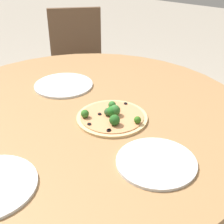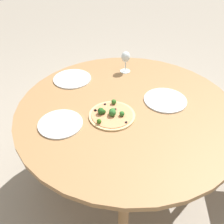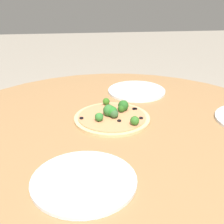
{
  "view_description": "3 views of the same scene",
  "coord_description": "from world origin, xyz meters",
  "px_view_note": "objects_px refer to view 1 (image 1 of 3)",
  "views": [
    {
      "loc": [
        0.73,
        -0.82,
        1.37
      ],
      "look_at": [
        0.13,
        0.01,
        0.78
      ],
      "focal_mm": 50.0,
      "sensor_mm": 36.0,
      "label": 1
    },
    {
      "loc": [
        0.87,
        0.85,
        1.67
      ],
      "look_at": [
        0.13,
        0.01,
        0.78
      ],
      "focal_mm": 40.0,
      "sensor_mm": 36.0,
      "label": 2
    },
    {
      "loc": [
        -0.87,
        0.11,
        1.24
      ],
      "look_at": [
        0.13,
        0.01,
        0.78
      ],
      "focal_mm": 50.0,
      "sensor_mm": 36.0,
      "label": 3
    }
  ],
  "objects_px": {
    "pizza": "(112,116)",
    "plate_near": "(64,85)",
    "chair": "(78,68)",
    "plate_far": "(156,162)"
  },
  "relations": [
    {
      "from": "chair",
      "to": "plate_near",
      "type": "xyz_separation_m",
      "value": [
        0.52,
        -0.67,
        0.26
      ]
    },
    {
      "from": "chair",
      "to": "pizza",
      "type": "relative_size",
      "value": 3.35
    },
    {
      "from": "pizza",
      "to": "plate_far",
      "type": "relative_size",
      "value": 1.09
    },
    {
      "from": "plate_near",
      "to": "pizza",
      "type": "bearing_deg",
      "value": -17.14
    },
    {
      "from": "chair",
      "to": "plate_far",
      "type": "height_order",
      "value": "chair"
    },
    {
      "from": "pizza",
      "to": "plate_near",
      "type": "height_order",
      "value": "pizza"
    },
    {
      "from": "chair",
      "to": "plate_far",
      "type": "relative_size",
      "value": 3.64
    },
    {
      "from": "chair",
      "to": "pizza",
      "type": "xyz_separation_m",
      "value": [
        0.88,
        -0.78,
        0.27
      ]
    },
    {
      "from": "plate_near",
      "to": "plate_far",
      "type": "xyz_separation_m",
      "value": [
        0.62,
        -0.24,
        0.0
      ]
    },
    {
      "from": "chair",
      "to": "plate_near",
      "type": "distance_m",
      "value": 0.89
    }
  ]
}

